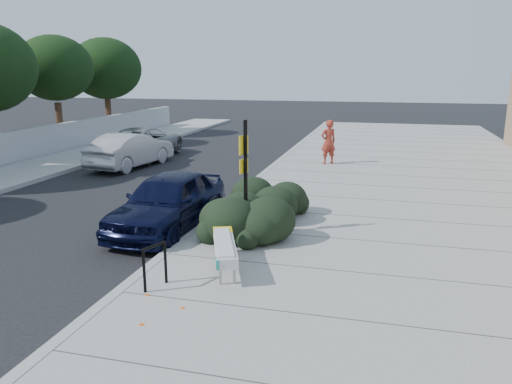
{
  "coord_description": "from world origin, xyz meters",
  "views": [
    {
      "loc": [
        4.55,
        -9.47,
        4.05
      ],
      "look_at": [
        1.4,
        2.67,
        1.0
      ],
      "focal_mm": 35.0,
      "sensor_mm": 36.0,
      "label": 1
    }
  ],
  "objects_px": {
    "sign_post": "(245,171)",
    "sedan_navy": "(168,201)",
    "bike_rack": "(155,262)",
    "pedestrian": "(328,142)",
    "bench": "(225,247)",
    "wagon_silver": "(131,150)",
    "suv_silver": "(143,142)"
  },
  "relations": [
    {
      "from": "sign_post",
      "to": "sedan_navy",
      "type": "xyz_separation_m",
      "value": [
        -2.17,
        0.35,
        -0.97
      ]
    },
    {
      "from": "bike_rack",
      "to": "sign_post",
      "type": "height_order",
      "value": "sign_post"
    },
    {
      "from": "sedan_navy",
      "to": "pedestrian",
      "type": "xyz_separation_m",
      "value": [
        3.01,
        9.8,
        0.34
      ]
    },
    {
      "from": "bench",
      "to": "pedestrian",
      "type": "xyz_separation_m",
      "value": [
        0.65,
        12.35,
        0.47
      ]
    },
    {
      "from": "bike_rack",
      "to": "wagon_silver",
      "type": "distance_m",
      "value": 13.15
    },
    {
      "from": "wagon_silver",
      "to": "bike_rack",
      "type": "bearing_deg",
      "value": 127.37
    },
    {
      "from": "bench",
      "to": "wagon_silver",
      "type": "xyz_separation_m",
      "value": [
        -7.57,
        10.21,
        0.12
      ]
    },
    {
      "from": "sedan_navy",
      "to": "pedestrian",
      "type": "relative_size",
      "value": 2.36
    },
    {
      "from": "bench",
      "to": "pedestrian",
      "type": "bearing_deg",
      "value": 65.66
    },
    {
      "from": "bike_rack",
      "to": "suv_silver",
      "type": "height_order",
      "value": "suv_silver"
    },
    {
      "from": "sedan_navy",
      "to": "wagon_silver",
      "type": "bearing_deg",
      "value": 126.99
    },
    {
      "from": "wagon_silver",
      "to": "suv_silver",
      "type": "distance_m",
      "value": 2.48
    },
    {
      "from": "bike_rack",
      "to": "suv_silver",
      "type": "xyz_separation_m",
      "value": [
        -7.23,
        13.77,
        0.08
      ]
    },
    {
      "from": "bike_rack",
      "to": "wagon_silver",
      "type": "bearing_deg",
      "value": 141.98
    },
    {
      "from": "pedestrian",
      "to": "suv_silver",
      "type": "bearing_deg",
      "value": -35.43
    },
    {
      "from": "suv_silver",
      "to": "sign_post",
      "type": "bearing_deg",
      "value": 126.24
    },
    {
      "from": "bike_rack",
      "to": "pedestrian",
      "type": "relative_size",
      "value": 0.44
    },
    {
      "from": "bike_rack",
      "to": "pedestrian",
      "type": "bearing_deg",
      "value": 105.05
    },
    {
      "from": "bench",
      "to": "wagon_silver",
      "type": "height_order",
      "value": "wagon_silver"
    },
    {
      "from": "bike_rack",
      "to": "suv_silver",
      "type": "distance_m",
      "value": 15.56
    },
    {
      "from": "bike_rack",
      "to": "pedestrian",
      "type": "height_order",
      "value": "pedestrian"
    },
    {
      "from": "bench",
      "to": "bike_rack",
      "type": "height_order",
      "value": "bike_rack"
    },
    {
      "from": "wagon_silver",
      "to": "sign_post",
      "type": "bearing_deg",
      "value": 139.86
    },
    {
      "from": "pedestrian",
      "to": "sign_post",
      "type": "bearing_deg",
      "value": 51.56
    },
    {
      "from": "sign_post",
      "to": "sedan_navy",
      "type": "relative_size",
      "value": 0.63
    },
    {
      "from": "sedan_navy",
      "to": "pedestrian",
      "type": "bearing_deg",
      "value": 75.77
    },
    {
      "from": "bike_rack",
      "to": "wagon_silver",
      "type": "relative_size",
      "value": 0.19
    },
    {
      "from": "suv_silver",
      "to": "pedestrian",
      "type": "xyz_separation_m",
      "value": [
        8.84,
        -0.26,
        0.36
      ]
    },
    {
      "from": "suv_silver",
      "to": "wagon_silver",
      "type": "bearing_deg",
      "value": 103.39
    },
    {
      "from": "sign_post",
      "to": "suv_silver",
      "type": "bearing_deg",
      "value": 151.3
    },
    {
      "from": "bike_rack",
      "to": "sign_post",
      "type": "relative_size",
      "value": 0.3
    },
    {
      "from": "bike_rack",
      "to": "sign_post",
      "type": "xyz_separation_m",
      "value": [
        0.77,
        3.36,
        1.08
      ]
    }
  ]
}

